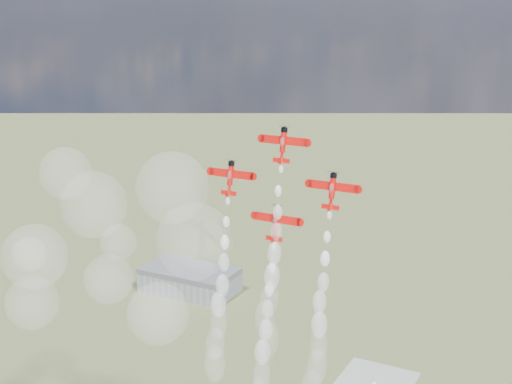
{
  "coord_description": "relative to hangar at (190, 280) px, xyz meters",
  "views": [
    {
      "loc": [
        77.89,
        -123.13,
        152.47
      ],
      "look_at": [
        4.71,
        17.81,
        109.83
      ],
      "focal_mm": 50.0,
      "sensor_mm": 36.0,
      "label": 1
    }
  ],
  "objects": [
    {
      "name": "hangar",
      "position": [
        0.0,
        0.0,
        0.0
      ],
      "size": [
        50.0,
        28.0,
        13.0
      ],
      "color": "gray",
      "rests_on": "ground"
    },
    {
      "name": "plane_lead",
      "position": [
        130.71,
        -160.54,
        114.88
      ],
      "size": [
        11.52,
        3.92,
        8.15
      ],
      "rotation": [
        1.38,
        0.0,
        0.0
      ],
      "color": "red",
      "rests_on": "ground"
    },
    {
      "name": "plane_left",
      "position": [
        117.95,
        -162.24,
        106.11
      ],
      "size": [
        11.52,
        3.92,
        8.15
      ],
      "rotation": [
        1.38,
        0.0,
        0.0
      ],
      "color": "red",
      "rests_on": "ground"
    },
    {
      "name": "plane_right",
      "position": [
        143.47,
        -162.24,
        106.11
      ],
      "size": [
        11.52,
        3.92,
        8.15
      ],
      "rotation": [
        1.38,
        0.0,
        0.0
      ],
      "color": "red",
      "rests_on": "ground"
    },
    {
      "name": "plane_slot",
      "position": [
        130.71,
        -163.94,
        97.34
      ],
      "size": [
        11.52,
        3.92,
        8.15
      ],
      "rotation": [
        1.38,
        0.0,
        0.0
      ],
      "color": "red",
      "rests_on": "ground"
    },
    {
      "name": "smoke_trail_lead",
      "position": [
        130.9,
        -167.59,
        78.44
      ],
      "size": [
        5.93,
        10.23,
        42.16
      ],
      "color": "white",
      "rests_on": "plane_lead"
    },
    {
      "name": "smoke_trail_left",
      "position": [
        118.02,
        -169.33,
        69.69
      ],
      "size": [
        5.79,
        11.06,
        41.59
      ],
      "color": "white",
      "rests_on": "plane_left"
    },
    {
      "name": "smoke_trail_right",
      "position": [
        143.47,
        -169.07,
        69.9
      ],
      "size": [
        5.89,
        10.03,
        42.16
      ],
      "color": "white",
      "rests_on": "plane_right"
    },
    {
      "name": "smoke_trail_slot",
      "position": [
        130.48,
        -171.34,
        60.87
      ],
      "size": [
        5.39,
        11.03,
        42.25
      ],
      "color": "white",
      "rests_on": "plane_slot"
    },
    {
      "name": "drifted_smoke_cloud",
      "position": [
        76.1,
        -154.12,
        81.22
      ],
      "size": [
        64.99,
        39.89,
        56.75
      ],
      "color": "white",
      "rests_on": "ground"
    }
  ]
}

